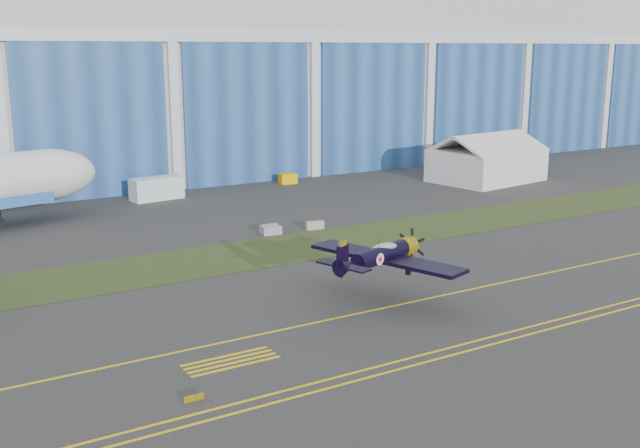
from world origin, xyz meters
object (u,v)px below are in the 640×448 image
tent (487,157)px  tug (288,179)px  warbird (381,255)px  shipping_container (157,188)px

tent → tug: tent is taller
warbird → tug: (19.01, 49.65, -3.11)m
warbird → shipping_container: warbird is taller
shipping_container → tug: 20.27m
tent → shipping_container: 47.90m
warbird → tent: size_ratio=0.94×
tent → shipping_container: (-46.45, 11.50, -2.13)m
warbird → shipping_container: 48.16m
warbird → shipping_container: size_ratio=2.38×
warbird → tug: warbird is taller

